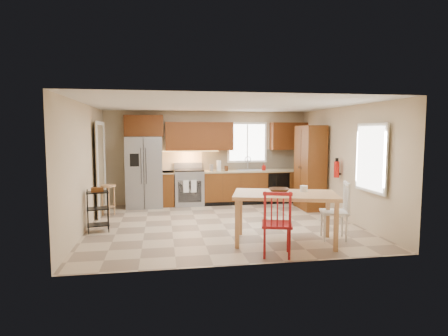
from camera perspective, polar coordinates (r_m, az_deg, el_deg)
name	(u,v)px	position (r m, az deg, el deg)	size (l,w,h in m)	color
floor	(223,224)	(8.03, -0.21, -8.48)	(5.50, 5.50, 0.00)	tan
ceiling	(223,105)	(7.81, -0.21, 9.61)	(5.50, 5.00, 0.02)	silver
wall_back	(208,157)	(10.29, -2.47, 1.66)	(5.50, 0.02, 2.50)	#CCB793
wall_front	(251,180)	(5.39, 4.12, -1.90)	(5.50, 0.02, 2.50)	#CCB793
wall_left	(85,167)	(7.86, -20.41, 0.11)	(0.02, 5.00, 2.50)	#CCB793
wall_right	(345,163)	(8.70, 17.96, 0.68)	(0.02, 5.00, 2.50)	#CCB793
refrigerator	(144,172)	(9.88, -12.03, -0.60)	(0.92, 0.75, 1.82)	gray
range_stove	(189,188)	(10.01, -5.36, -3.02)	(0.76, 0.63, 0.92)	gray
base_cabinet_narrow	(168,189)	(10.00, -8.52, -3.12)	(0.30, 0.60, 0.90)	brown
base_cabinet_run	(256,186)	(10.32, 4.88, -2.81)	(2.92, 0.60, 0.90)	brown
dishwasher	(279,187)	(10.20, 8.34, -2.95)	(0.60, 0.02, 0.78)	black
backsplash	(254,159)	(10.52, 4.53, 1.32)	(2.92, 0.03, 0.55)	beige
upper_over_fridge	(144,126)	(10.02, -12.12, 6.30)	(1.00, 0.35, 0.55)	#5C2D0F
upper_left_block	(199,136)	(10.06, -3.78, 4.84)	(1.80, 0.35, 0.75)	#5C2D0F
upper_right_block	(289,136)	(10.61, 9.82, 4.81)	(1.00, 0.35, 0.75)	#5C2D0F
window_back	(247,142)	(10.44, 3.54, 3.91)	(1.12, 0.04, 1.12)	white
sink	(249,172)	(10.22, 3.87, -0.57)	(0.62, 0.46, 0.16)	gray
undercab_glow	(188,151)	(10.03, -5.46, 2.57)	(1.60, 0.30, 0.01)	#FFBF66
soap_bottle	(264,167)	(10.21, 6.08, 0.17)	(0.09, 0.09, 0.19)	#B1140C
paper_towel	(219,166)	(9.99, -0.80, 0.34)	(0.12, 0.12, 0.28)	white
canister_steel	(211,168)	(9.97, -1.93, 0.04)	(0.11, 0.11, 0.18)	gray
canister_wood	(226,168)	(10.00, 0.36, -0.05)	(0.10, 0.10, 0.14)	#4A2613
pantry	(310,167)	(9.67, 12.96, 0.08)	(0.50, 0.95, 2.10)	brown
fire_extinguisher	(337,169)	(8.79, 16.79, -0.21)	(0.12, 0.12, 0.36)	#B1140C
window_right	(371,158)	(7.65, 21.51, 1.44)	(0.04, 1.02, 1.32)	white
doorway	(100,171)	(9.14, -18.35, -0.36)	(0.04, 0.95, 2.10)	#8C7A59
dining_table	(285,218)	(6.71, 9.22, -7.58)	(1.77, 1.00, 0.86)	tan
chair_red	(277,223)	(5.98, 8.05, -8.31)	(0.49, 0.49, 1.04)	#AE1A1D
chair_white	(334,211)	(7.09, 16.43, -6.28)	(0.49, 0.49, 1.04)	white
table_bowl	(279,194)	(6.59, 8.37, -3.88)	(0.36, 0.36, 0.09)	#4A2613
table_jar	(304,190)	(6.85, 12.06, -3.29)	(0.15, 0.15, 0.17)	white
bar_stool	(108,200)	(9.17, -17.20, -4.68)	(0.35, 0.35, 0.71)	tan
utility_cart	(98,211)	(7.73, -18.66, -6.19)	(0.41, 0.32, 0.83)	black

